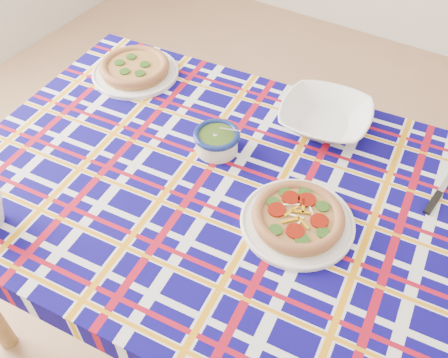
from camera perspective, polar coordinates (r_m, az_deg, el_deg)
The scene contains 8 objects.
floor at distance 1.93m, azimuth 3.21°, elevation -12.83°, with size 4.00×4.00×0.00m, color #9C7050.
dining_table at distance 1.33m, azimuth 2.47°, elevation -3.79°, with size 1.59×1.08×0.71m.
tablecloth at distance 1.31m, azimuth 2.50°, elevation -3.14°, with size 1.54×0.98×0.10m, color #0B0560, non-canonical shape.
main_focaccia_plate at distance 1.20m, azimuth 8.47°, elevation -4.29°, with size 0.28×0.28×0.05m, color #A7713B, non-canonical shape.
pesto_bowl at distance 1.36m, azimuth -0.83°, elevation 4.55°, with size 0.13×0.13×0.08m, color #233B10, non-canonical shape.
serving_bowl at distance 1.47m, azimuth 11.48°, elevation 6.93°, with size 0.26×0.26×0.06m, color white.
second_focaccia_plate at distance 1.67m, azimuth -10.16°, elevation 12.44°, with size 0.29×0.29×0.05m, color #A7713B, non-canonical shape.
table_knife at distance 1.42m, azimuth 24.17°, elevation -0.13°, with size 0.22×0.02×0.01m, color silver, non-canonical shape.
Camera 1 is at (0.42, -0.89, 1.67)m, focal length 40.00 mm.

